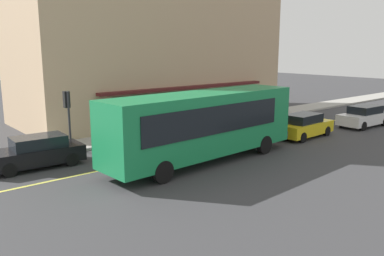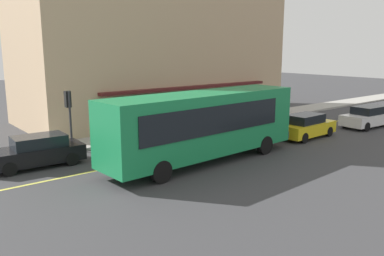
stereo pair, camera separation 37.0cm
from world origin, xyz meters
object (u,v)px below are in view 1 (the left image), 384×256
Objects in this scene: traffic_light at (67,106)px; car_yellow at (304,126)px; car_black at (37,152)px; bus at (204,123)px; car_white at (364,116)px; pedestrian_waiting at (232,105)px.

car_yellow is (13.04, -6.21, -1.79)m from traffic_light.
traffic_light is 3.54m from car_black.
bus is at bearing -179.33° from car_yellow.
car_black is (-2.41, -1.88, -1.79)m from traffic_light.
car_yellow is 1.00× the size of car_black.
car_yellow is at bearing 173.47° from car_white.
car_yellow is 16.04m from car_black.
car_yellow is 7.70m from pedestrian_waiting.
car_yellow is at bearing 0.67° from bus.
bus reaches higher than pedestrian_waiting.
car_white and car_black have the same top height.
traffic_light is at bearing 38.04° from car_black.
traffic_light reaches higher than car_white.
bus is 2.57× the size of car_yellow.
car_white is at bearing -2.40° from bus.
pedestrian_waiting is at bearing 122.19° from car_white.
traffic_light is 0.73× the size of car_black.
car_white is 22.43m from car_black.
pedestrian_waiting is (14.20, 1.39, -1.38)m from traffic_light.
car_white and car_yellow have the same top height.
traffic_light is 14.34m from pedestrian_waiting.
traffic_light is (-4.38, 6.31, 0.55)m from bus.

